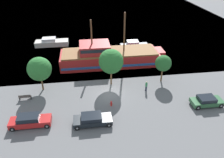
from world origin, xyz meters
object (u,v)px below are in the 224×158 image
Objects in this scene: moored_boat_dockside at (52,42)px; parked_car_curb_rear at (207,101)px; fire_hydrant at (111,103)px; moored_boat_outer at (134,46)px; pirate_ship at (108,56)px; bench_promenade_east at (25,97)px; pedestrian_walking_near at (146,86)px; parked_car_curb_mid at (92,119)px; parked_car_curb_front at (30,121)px.

moored_boat_dockside reaches higher than parked_car_curb_rear.
moored_boat_dockside is at bearing 113.74° from fire_hydrant.
pirate_ship is at bearing -134.06° from moored_boat_outer.
moored_boat_outer is at bearing 104.62° from parked_car_curb_rear.
bench_promenade_east is (-11.94, 3.06, 0.03)m from fire_hydrant.
moored_boat_dockside reaches higher than pedestrian_walking_near.
parked_car_curb_mid is 2.85× the size of pedestrian_walking_near.
parked_car_curb_front is at bearing -89.83° from moored_boat_dockside.
moored_boat_outer reaches higher than parked_car_curb_front.
pirate_ship is at bearing 84.87° from fire_hydrant.
pedestrian_walking_near is (17.62, -0.09, 0.39)m from bench_promenade_east.
parked_car_curb_rear is at bearing -10.51° from bench_promenade_east.
parked_car_curb_rear is at bearing -32.01° from pedestrian_walking_near.
moored_boat_dockside is at bearing 137.11° from pirate_ship.
moored_boat_dockside is at bearing 85.28° from bench_promenade_east.
parked_car_curb_mid is at bearing -5.30° from parked_car_curb_front.
pirate_ship is 4.46× the size of parked_car_curb_rear.
parked_car_curb_front is at bearing -126.61° from pirate_ship.
parked_car_curb_mid is at bearing -34.23° from bench_promenade_east.
pedestrian_walking_near is (5.68, 2.97, 0.42)m from fire_hydrant.
parked_car_curb_front reaches higher than parked_car_curb_mid.
parked_car_curb_rear is 2.55× the size of bench_promenade_east.
pirate_ship is 4.05× the size of parked_car_curb_mid.
parked_car_curb_mid reaches higher than fire_hydrant.
parked_car_curb_mid is (7.53, -26.54, -0.02)m from moored_boat_dockside.
pirate_ship reaches higher than bench_promenade_east.
moored_boat_outer reaches higher than fire_hydrant.
pirate_ship is 3.90× the size of parked_car_curb_front.
pirate_ship reaches higher than parked_car_curb_front.
moored_boat_outer is at bearing 83.70° from pedestrian_walking_near.
moored_boat_dockside is at bearing 132.97° from parked_car_curb_rear.
moored_boat_dockside reaches higher than parked_car_curb_front.
pirate_ship is 10.79m from pedestrian_walking_near.
moored_boat_outer is 20.70m from fire_hydrant.
pirate_ship is 11.37× the size of bench_promenade_east.
pirate_ship is at bearing 129.49° from parked_car_curb_rear.
parked_car_curb_front is 10.50m from fire_hydrant.
moored_boat_dockside is 18.20m from moored_boat_outer.
pedestrian_walking_near is (-7.24, 4.52, 0.15)m from parked_car_curb_rear.
pirate_ship is 12.84m from fire_hydrant.
pirate_ship is at bearing 53.39° from parked_car_curb_front.
fire_hydrant is at bearing -152.41° from pedestrian_walking_near.
moored_boat_outer reaches higher than parked_car_curb_mid.
parked_car_curb_rear is (23.11, 0.96, -0.06)m from parked_car_curb_front.
pirate_ship is 24.86× the size of fire_hydrant.
bench_promenade_east is (-19.43, -16.23, -0.19)m from moored_boat_outer.
parked_car_curb_mid is at bearing -74.16° from moored_boat_dockside.
pirate_ship reaches higher than parked_car_curb_rear.
pedestrian_walking_near is at bearing 147.99° from parked_car_curb_rear.
parked_car_curb_front is 1.14× the size of parked_car_curb_rear.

